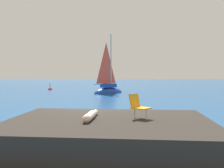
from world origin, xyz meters
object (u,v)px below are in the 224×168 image
object	(u,v)px
person_sunbather	(90,116)
marker_buoy	(50,90)
beach_chair	(138,105)
sailboat_near	(108,90)

from	to	relation	value
person_sunbather	marker_buoy	bearing A→B (deg)	22.60
marker_buoy	person_sunbather	bearing A→B (deg)	-70.35
beach_chair	marker_buoy	xyz separation A→B (m)	(-10.66, 25.28, -1.21)
sailboat_near	marker_buoy	world-z (taller)	sailboat_near
beach_chair	marker_buoy	world-z (taller)	beach_chair
sailboat_near	marker_buoy	distance (m)	9.79
beach_chair	sailboat_near	bearing A→B (deg)	134.22
marker_buoy	beach_chair	bearing A→B (deg)	-67.14
sailboat_near	marker_buoy	size ratio (longest dim) A/B	6.33
sailboat_near	marker_buoy	bearing A→B (deg)	104.31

